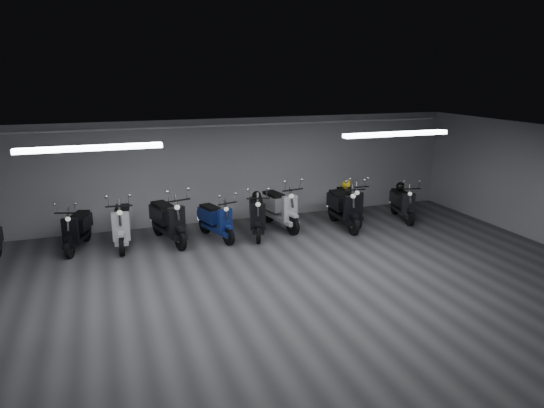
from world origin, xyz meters
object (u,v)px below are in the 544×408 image
object	(u,v)px
scooter_9	(403,198)
scooter_7	(344,201)
scooter_2	(122,217)
scooter_6	(280,202)
helmet_0	(400,186)
scooter_4	(216,214)
helmet_1	(256,195)
helmet_3	(347,185)
scooter_8	(350,197)
scooter_1	(77,223)
scooter_5	(257,209)
scooter_3	(168,213)

from	to	relation	value
scooter_9	scooter_7	bearing A→B (deg)	-164.04
scooter_2	scooter_6	distance (m)	3.96
helmet_0	scooter_4	bearing A→B (deg)	-178.39
helmet_1	helmet_3	xyz separation A→B (m)	(2.67, 0.25, 0.03)
helmet_3	scooter_8	bearing A→B (deg)	-97.63
scooter_1	helmet_0	distance (m)	8.48
scooter_6	scooter_7	xyz separation A→B (m)	(1.60, -0.49, -0.00)
scooter_2	helmet_3	size ratio (longest dim) A/B	7.24
scooter_6	scooter_9	xyz separation A→B (m)	(3.47, -0.39, -0.09)
helmet_1	scooter_9	bearing A→B (deg)	-3.94
scooter_4	helmet_0	distance (m)	5.30
scooter_7	scooter_8	bearing A→B (deg)	48.79
helmet_0	helmet_1	xyz separation A→B (m)	(-4.18, 0.06, 0.07)
scooter_5	helmet_0	distance (m)	4.26
scooter_6	scooter_8	bearing A→B (deg)	-13.91
scooter_4	scooter_9	distance (m)	5.24
scooter_6	helmet_1	xyz separation A→B (m)	(-0.67, -0.10, 0.24)
scooter_9	helmet_3	size ratio (longest dim) A/B	6.38
scooter_8	helmet_3	distance (m)	0.40
scooter_6	scooter_4	bearing A→B (deg)	179.32
scooter_7	scooter_3	bearing A→B (deg)	179.49
scooter_1	scooter_4	distance (m)	3.20
scooter_9	helmet_1	world-z (taller)	scooter_9
scooter_5	scooter_8	bearing A→B (deg)	19.97
helmet_3	helmet_0	bearing A→B (deg)	-11.43
scooter_7	scooter_9	world-z (taller)	scooter_7
scooter_8	scooter_4	bearing A→B (deg)	-169.35
scooter_6	scooter_8	size ratio (longest dim) A/B	1.04
scooter_4	scooter_7	world-z (taller)	scooter_7
scooter_8	helmet_1	bearing A→B (deg)	-172.55
scooter_2	scooter_8	world-z (taller)	scooter_2
helmet_1	scooter_5	bearing A→B (deg)	-104.92
scooter_7	scooter_2	bearing A→B (deg)	179.33
scooter_2	scooter_5	bearing A→B (deg)	1.73
scooter_5	helmet_0	size ratio (longest dim) A/B	7.46
helmet_0	scooter_8	bearing A→B (deg)	178.20
scooter_1	scooter_3	bearing A→B (deg)	10.74
scooter_5	scooter_9	xyz separation A→B (m)	(4.20, -0.04, -0.06)
scooter_7	scooter_4	bearing A→B (deg)	-179.88
scooter_2	scooter_4	distance (m)	2.20
scooter_2	scooter_8	size ratio (longest dim) A/B	1.02
scooter_2	helmet_0	size ratio (longest dim) A/B	7.74
scooter_1	scooter_2	size ratio (longest dim) A/B	0.90
scooter_3	helmet_3	size ratio (longest dim) A/B	7.48
scooter_7	helmet_0	xyz separation A→B (m)	(1.92, 0.33, 0.18)
scooter_2	scooter_3	distance (m)	1.05
scooter_6	scooter_9	bearing A→B (deg)	-17.04
scooter_2	scooter_5	xyz separation A→B (m)	(3.23, -0.24, -0.02)
helmet_3	scooter_2	bearing A→B (deg)	-177.51
scooter_4	scooter_5	size ratio (longest dim) A/B	0.93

